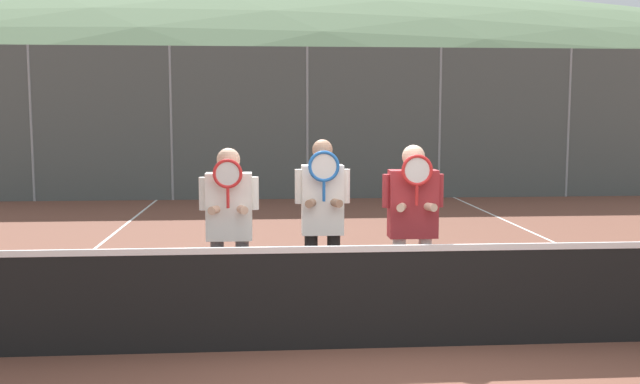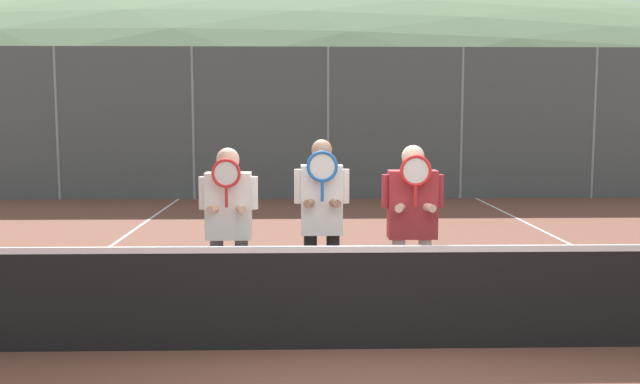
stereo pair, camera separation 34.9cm
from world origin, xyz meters
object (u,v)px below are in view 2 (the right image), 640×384
(player_leftmost, at_px, (229,219))
(player_center_left, at_px, (322,215))
(car_left_of_center, at_px, (323,154))
(player_center_right, at_px, (412,217))
(car_far_left, at_px, (134,154))
(car_center, at_px, (506,153))

(player_leftmost, bearing_deg, player_center_left, 2.07)
(player_center_left, distance_m, car_left_of_center, 12.93)
(player_center_right, relative_size, car_left_of_center, 0.39)
(player_leftmost, height_order, player_center_left, player_center_left)
(car_far_left, bearing_deg, player_center_right, -66.16)
(player_leftmost, distance_m, car_far_left, 13.39)
(car_center, bearing_deg, player_center_right, -109.60)
(player_center_left, height_order, car_center, car_center)
(player_center_left, distance_m, player_center_right, 0.88)
(car_far_left, distance_m, car_center, 10.40)
(player_center_right, relative_size, car_center, 0.39)
(player_center_right, distance_m, car_far_left, 14.08)
(player_center_left, bearing_deg, car_center, 66.94)
(player_center_left, bearing_deg, player_center_right, -6.88)
(player_leftmost, height_order, player_center_right, player_center_right)
(car_far_left, relative_size, car_center, 1.02)
(player_leftmost, bearing_deg, player_center_right, -2.34)
(player_center_right, bearing_deg, player_leftmost, 177.66)
(player_leftmost, distance_m, car_left_of_center, 13.02)
(player_leftmost, bearing_deg, car_center, 63.72)
(player_center_right, xyz_separation_m, car_left_of_center, (-0.47, 13.03, -0.13))
(car_left_of_center, bearing_deg, player_leftmost, -95.77)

